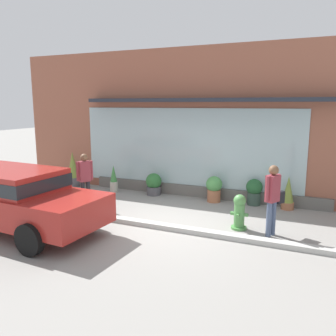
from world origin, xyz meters
The scene contains 13 objects.
ground_plane centered at (0.00, 0.00, 0.00)m, with size 60.00×60.00×0.00m, color gray.
curb_strip centered at (0.00, -0.20, 0.06)m, with size 14.00×0.24×0.12m, color #B2B2AD.
storefront centered at (-0.01, 3.18, 2.33)m, with size 14.00×0.81×4.77m.
fire_hydrant centered at (1.76, 0.53, 0.44)m, with size 0.43×0.41×0.86m.
pedestrian_with_handbag centered at (2.54, 0.40, 0.97)m, with size 0.41×0.62×1.66m.
pedestrian_passerby centered at (-2.76, 0.52, 0.93)m, with size 0.34×0.41×1.59m.
parked_car_red centered at (-3.18, -1.69, 0.86)m, with size 4.62×2.16×1.49m.
potted_plant_by_entrance centered at (1.73, 2.75, 0.43)m, with size 0.49×0.49×0.80m.
potted_plant_near_hydrant centered at (-1.56, 2.61, 0.37)m, with size 0.53×0.53×0.73m.
potted_plant_trailing_edge centered at (-4.82, 2.54, 0.62)m, with size 0.46×0.46×1.29m.
potted_plant_corner_tall centered at (2.70, 2.70, 0.47)m, with size 0.36×0.36×0.97m.
potted_plant_window_right centered at (-3.01, 2.43, 0.44)m, with size 0.26×0.26×0.93m.
potted_plant_low_front centered at (0.53, 2.61, 0.44)m, with size 0.50×0.50×0.81m.
Camera 1 is at (3.42, -7.57, 3.01)m, focal length 37.23 mm.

